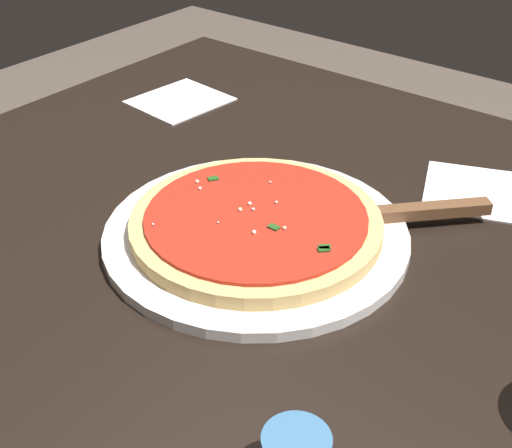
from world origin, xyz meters
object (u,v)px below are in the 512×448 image
(pizza, at_px, (256,223))
(serving_plate, at_px, (256,235))
(pizza_server, at_px, (399,214))
(napkin_folded_right, at_px, (488,193))
(napkin_loose_left, at_px, (180,101))

(pizza, bearing_deg, serving_plate, -2.84)
(pizza, height_order, pizza_server, pizza)
(serving_plate, height_order, napkin_folded_right, serving_plate)
(napkin_folded_right, xyz_separation_m, napkin_loose_left, (0.49, 0.03, 0.00))
(pizza, height_order, napkin_folded_right, pizza)
(pizza_server, xyz_separation_m, napkin_loose_left, (0.44, -0.10, -0.02))
(serving_plate, bearing_deg, napkin_loose_left, -34.24)
(pizza_server, distance_m, napkin_folded_right, 0.14)
(pizza, relative_size, napkin_folded_right, 1.81)
(pizza, xyz_separation_m, napkin_folded_right, (-0.16, -0.25, -0.02))
(pizza, xyz_separation_m, napkin_loose_left, (0.33, -0.22, -0.02))
(pizza_server, bearing_deg, napkin_folded_right, -110.76)
(pizza, xyz_separation_m, pizza_server, (-0.11, -0.12, -0.00))
(serving_plate, bearing_deg, pizza, 177.16)
(serving_plate, relative_size, napkin_loose_left, 2.53)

